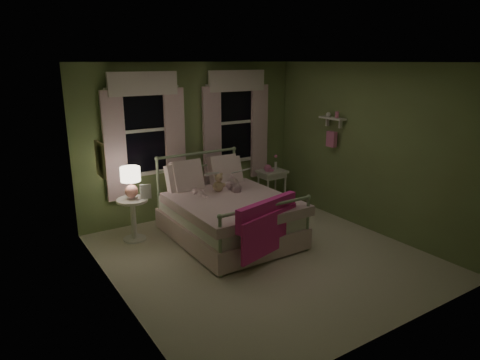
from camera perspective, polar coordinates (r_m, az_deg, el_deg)
room_shell at (r=5.62m, az=3.25°, el=2.03°), size 4.20×4.20×4.20m
bed at (r=6.48m, az=-1.68°, el=-4.55°), size 1.58×2.04×1.18m
pink_throw at (r=5.60m, az=3.79°, el=-5.43°), size 1.09×0.42×0.71m
child_left at (r=6.54m, az=-5.73°, el=0.49°), size 0.27×0.19×0.70m
child_right at (r=6.79m, az=-1.54°, el=1.48°), size 0.43×0.37×0.78m
book_left at (r=6.31m, az=-4.70°, el=0.37°), size 0.23×0.17×0.26m
book_right at (r=6.59m, az=-0.41°, el=0.72°), size 0.22×0.15×0.26m
teddy_bear at (r=6.57m, az=-2.90°, el=-0.53°), size 0.22×0.18×0.30m
nightstand_left at (r=6.58m, az=-14.06°, el=-4.38°), size 0.46×0.46×0.65m
table_lamp at (r=6.42m, az=-14.38°, el=0.12°), size 0.29×0.29×0.46m
book_nightstand at (r=6.46m, az=-13.13°, el=-2.44°), size 0.23×0.27×0.02m
nightstand_right at (r=7.97m, az=4.29°, el=0.57°), size 0.50×0.40×0.64m
pink_toy at (r=7.87m, az=3.75°, el=1.57°), size 0.14×0.19×0.14m
bud_vase at (r=8.02m, az=4.79°, el=2.42°), size 0.06×0.06×0.28m
window_left at (r=6.93m, az=-12.57°, el=7.01°), size 1.34×0.13×1.96m
window_right at (r=7.68m, az=-0.52°, el=8.20°), size 1.34×0.13×1.96m
wall_shelf at (r=7.32m, az=12.17°, el=6.69°), size 0.15×0.50×0.60m
framed_picture at (r=5.29m, az=-18.13°, el=2.63°), size 0.03×0.32×0.42m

